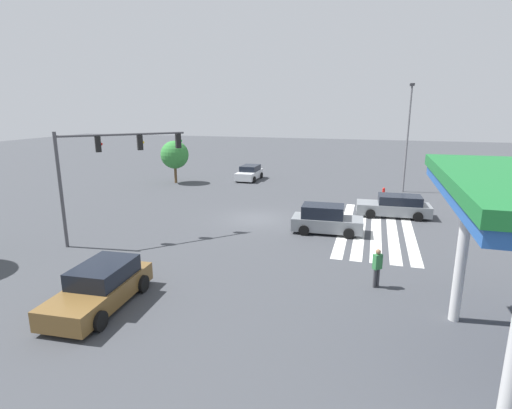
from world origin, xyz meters
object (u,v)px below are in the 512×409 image
at_px(car_0, 101,287).
at_px(pedestrian, 377,266).
at_px(tree_corner_b, 175,155).
at_px(car_4, 249,173).
at_px(traffic_signal_mast, 107,159).
at_px(fire_hydrant, 383,193).
at_px(car_3, 395,206).
at_px(street_light_pole_a, 408,130).
at_px(car_2, 326,220).

height_order(car_0, pedestrian, pedestrian).
height_order(pedestrian, tree_corner_b, tree_corner_b).
bearing_deg(pedestrian, car_4, -12.94).
xyz_separation_m(traffic_signal_mast, fire_hydrant, (15.71, -14.89, -4.17)).
xyz_separation_m(car_3, street_light_pole_a, (8.90, -1.06, 4.75)).
bearing_deg(tree_corner_b, car_3, -108.96).
bearing_deg(fire_hydrant, tree_corner_b, 86.70).
bearing_deg(car_2, traffic_signal_mast, -159.69).
xyz_separation_m(car_4, street_light_pole_a, (-1.90, -14.95, 4.76)).
bearing_deg(tree_corner_b, car_0, -158.75).
xyz_separation_m(car_2, street_light_pole_a, (13.90, -5.19, 4.68)).
xyz_separation_m(car_2, car_3, (5.00, -4.13, -0.07)).
height_order(traffic_signal_mast, tree_corner_b, traffic_signal_mast).
relative_size(street_light_pole_a, fire_hydrant, 10.80).
bearing_deg(street_light_pole_a, car_2, 159.52).
height_order(car_2, street_light_pole_a, street_light_pole_a).
height_order(street_light_pole_a, fire_hydrant, street_light_pole_a).
distance_m(car_0, fire_hydrant, 24.83).
relative_size(pedestrian, street_light_pole_a, 0.18).
relative_size(car_2, fire_hydrant, 4.93).
bearing_deg(car_4, car_3, 52.16).
xyz_separation_m(car_2, car_4, (15.79, 9.76, -0.09)).
bearing_deg(traffic_signal_mast, tree_corner_b, 61.09).
bearing_deg(traffic_signal_mast, car_0, -102.40).
bearing_deg(car_3, tree_corner_b, -21.66).
xyz_separation_m(car_3, pedestrian, (-11.98, 1.18, 0.22)).
relative_size(traffic_signal_mast, car_2, 1.45).
distance_m(car_4, pedestrian, 26.09).
relative_size(car_4, street_light_pole_a, 0.46).
bearing_deg(traffic_signal_mast, pedestrian, -53.47).
distance_m(tree_corner_b, fire_hydrant, 19.92).
height_order(pedestrian, fire_hydrant, pedestrian).
relative_size(car_4, fire_hydrant, 4.94).
relative_size(car_2, car_3, 0.86).
bearing_deg(car_3, pedestrian, 81.66).
bearing_deg(pedestrian, car_3, -47.73).
bearing_deg(car_0, traffic_signal_mast, -151.26).
bearing_deg(traffic_signal_mast, car_4, 40.45).
bearing_deg(car_4, pedestrian, 29.17).
height_order(car_2, tree_corner_b, tree_corner_b).
height_order(car_0, car_3, car_0).
relative_size(tree_corner_b, fire_hydrant, 4.85).
height_order(car_3, pedestrian, pedestrian).
relative_size(car_2, car_4, 1.00).
distance_m(street_light_pole_a, tree_corner_b, 21.71).
distance_m(pedestrian, tree_corner_b, 27.08).
height_order(car_3, car_4, car_3).
relative_size(traffic_signal_mast, car_3, 1.24).
bearing_deg(tree_corner_b, car_4, -59.78).
xyz_separation_m(car_0, car_2, (11.61, -7.09, 0.04)).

